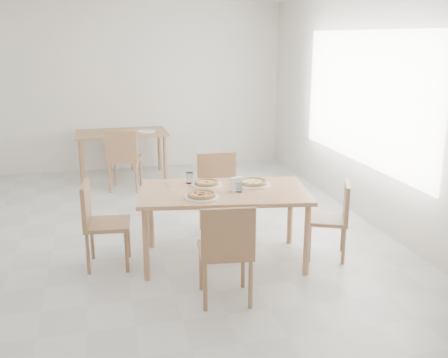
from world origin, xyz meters
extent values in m
plane|color=silver|center=(0.00, 0.00, 0.00)|extent=(7.00, 7.00, 0.00)
plane|color=silver|center=(0.00, 3.50, 1.40)|extent=(6.00, 0.00, 6.00)
plane|color=silver|center=(0.00, -3.50, 1.40)|extent=(6.00, 0.00, 6.00)
plane|color=silver|center=(3.00, 0.00, 1.40)|extent=(0.00, 7.00, 7.00)
cube|color=white|center=(2.98, 0.30, 1.50)|extent=(1.60, 0.02, 3.20)
cube|color=tan|center=(0.99, -0.68, 0.73)|extent=(1.79, 1.20, 0.04)
cylinder|color=tan|center=(0.18, -0.95, 0.35)|extent=(0.06, 0.06, 0.71)
cylinder|color=tan|center=(1.67, -1.20, 0.35)|extent=(0.06, 0.06, 0.71)
cylinder|color=tan|center=(0.31, -0.16, 0.35)|extent=(0.06, 0.06, 0.71)
cylinder|color=tan|center=(1.80, -0.41, 0.35)|extent=(0.06, 0.06, 0.71)
cube|color=#9D754E|center=(0.80, -1.48, 0.46)|extent=(0.49, 0.49, 0.04)
cube|color=#9D754E|center=(0.78, -1.68, 0.69)|extent=(0.45, 0.09, 0.42)
cylinder|color=#9D754E|center=(1.01, -1.31, 0.22)|extent=(0.04, 0.04, 0.43)
cylinder|color=#9D754E|center=(0.63, -1.26, 0.22)|extent=(0.04, 0.04, 0.43)
cylinder|color=#9D754E|center=(0.97, -1.69, 0.22)|extent=(0.04, 0.04, 0.43)
cylinder|color=#9D754E|center=(0.59, -1.64, 0.22)|extent=(0.04, 0.04, 0.43)
cube|color=#9D754E|center=(1.14, 0.06, 0.47)|extent=(0.46, 0.46, 0.04)
cube|color=#9D754E|center=(1.13, 0.26, 0.70)|extent=(0.46, 0.05, 0.43)
cylinder|color=#9D754E|center=(0.94, -0.14, 0.22)|extent=(0.04, 0.04, 0.44)
cylinder|color=#9D754E|center=(1.33, -0.14, 0.22)|extent=(0.04, 0.04, 0.44)
cylinder|color=#9D754E|center=(0.94, 0.25, 0.22)|extent=(0.04, 0.04, 0.44)
cylinder|color=#9D754E|center=(1.33, 0.25, 0.22)|extent=(0.04, 0.04, 0.44)
cube|color=#9D754E|center=(-0.16, -0.53, 0.44)|extent=(0.47, 0.47, 0.04)
cube|color=#9D754E|center=(-0.35, -0.51, 0.66)|extent=(0.09, 0.43, 0.41)
cylinder|color=#9D754E|center=(0.01, -0.73, 0.21)|extent=(0.04, 0.04, 0.42)
cylinder|color=#9D754E|center=(0.05, -0.37, 0.21)|extent=(0.04, 0.04, 0.42)
cylinder|color=#9D754E|center=(-0.36, -0.69, 0.21)|extent=(0.04, 0.04, 0.42)
cylinder|color=#9D754E|center=(-0.32, -0.32, 0.21)|extent=(0.04, 0.04, 0.42)
cube|color=#9D754E|center=(2.05, -0.84, 0.41)|extent=(0.53, 0.53, 0.04)
cube|color=#9D754E|center=(2.21, -0.91, 0.62)|extent=(0.20, 0.38, 0.38)
cylinder|color=#9D754E|center=(1.96, -0.61, 0.19)|extent=(0.03, 0.03, 0.39)
cylinder|color=#9D754E|center=(1.82, -0.92, 0.19)|extent=(0.03, 0.03, 0.39)
cylinder|color=#9D754E|center=(2.27, -0.75, 0.19)|extent=(0.03, 0.03, 0.39)
cylinder|color=#9D754E|center=(2.13, -1.06, 0.19)|extent=(0.03, 0.03, 0.39)
cylinder|color=white|center=(0.86, -0.48, 0.76)|extent=(0.32, 0.32, 0.02)
cylinder|color=white|center=(1.33, -0.57, 0.76)|extent=(0.35, 0.35, 0.02)
cylinder|color=white|center=(0.72, -0.88, 0.76)|extent=(0.33, 0.33, 0.02)
cylinder|color=tan|center=(0.86, -0.48, 0.77)|extent=(0.32, 0.32, 0.01)
torus|color=tan|center=(0.86, -0.48, 0.78)|extent=(0.33, 0.33, 0.03)
cylinder|color=orange|center=(0.86, -0.48, 0.78)|extent=(0.25, 0.25, 0.01)
ellipsoid|color=#154E11|center=(0.86, -0.48, 0.79)|extent=(0.05, 0.03, 0.01)
cylinder|color=tan|center=(1.33, -0.57, 0.77)|extent=(0.36, 0.36, 0.01)
torus|color=tan|center=(1.33, -0.57, 0.78)|extent=(0.37, 0.37, 0.03)
cylinder|color=white|center=(1.33, -0.57, 0.78)|extent=(0.29, 0.29, 0.01)
cylinder|color=tan|center=(0.72, -0.88, 0.77)|extent=(0.33, 0.33, 0.01)
torus|color=tan|center=(0.72, -0.88, 0.78)|extent=(0.33, 0.33, 0.03)
cylinder|color=orange|center=(0.72, -0.88, 0.78)|extent=(0.26, 0.26, 0.01)
cylinder|color=white|center=(0.70, -0.34, 0.81)|extent=(0.08, 0.08, 0.11)
cylinder|color=white|center=(1.12, -0.76, 0.80)|extent=(0.07, 0.07, 0.10)
cube|color=silver|center=(1.10, -0.74, 0.76)|extent=(0.14, 0.09, 0.01)
cube|color=white|center=(1.10, -0.74, 0.83)|extent=(0.13, 0.08, 0.13)
cube|color=silver|center=(0.49, -0.61, 0.75)|extent=(0.02, 0.18, 0.01)
cube|color=silver|center=(0.46, -0.33, 0.75)|extent=(0.06, 0.17, 0.01)
cube|color=#9D754E|center=(0.18, 2.90, 0.73)|extent=(1.43, 0.82, 0.04)
cylinder|color=#9D754E|center=(-0.46, 2.56, 0.35)|extent=(0.06, 0.06, 0.71)
cylinder|color=#9D754E|center=(0.83, 2.57, 0.35)|extent=(0.06, 0.06, 0.71)
cylinder|color=#9D754E|center=(-0.46, 3.23, 0.35)|extent=(0.06, 0.06, 0.71)
cylinder|color=#9D754E|center=(0.82, 3.24, 0.35)|extent=(0.06, 0.06, 0.71)
cube|color=#9D754E|center=(0.18, 2.18, 0.47)|extent=(0.56, 0.56, 0.04)
cube|color=#9D754E|center=(0.13, 1.97, 0.71)|extent=(0.45, 0.15, 0.44)
cylinder|color=#9D754E|center=(0.42, 2.32, 0.22)|extent=(0.04, 0.04, 0.45)
cylinder|color=#9D754E|center=(0.04, 2.41, 0.22)|extent=(0.04, 0.04, 0.45)
cylinder|color=#9D754E|center=(0.32, 1.94, 0.22)|extent=(0.04, 0.04, 0.45)
cylinder|color=#9D754E|center=(-0.06, 2.03, 0.22)|extent=(0.04, 0.04, 0.45)
cube|color=#9D754E|center=(0.18, 3.54, 0.43)|extent=(0.43, 0.43, 0.04)
cube|color=#9D754E|center=(0.18, 3.73, 0.65)|extent=(0.42, 0.05, 0.40)
cylinder|color=#9D754E|center=(0.00, 3.36, 0.21)|extent=(0.04, 0.04, 0.41)
cylinder|color=#9D754E|center=(0.36, 3.36, 0.21)|extent=(0.04, 0.04, 0.41)
cylinder|color=#9D754E|center=(0.00, 3.72, 0.21)|extent=(0.04, 0.04, 0.41)
cylinder|color=#9D754E|center=(0.36, 3.72, 0.21)|extent=(0.04, 0.04, 0.41)
cylinder|color=white|center=(0.57, 2.81, 0.76)|extent=(0.29, 0.29, 0.02)
camera|label=1|loc=(-0.20, -5.52, 2.23)|focal=42.00mm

